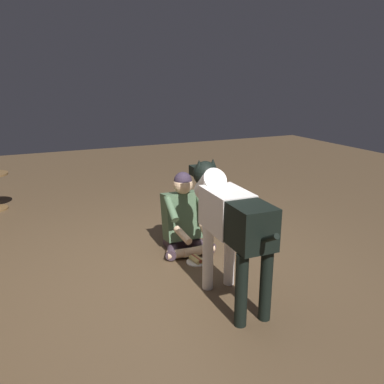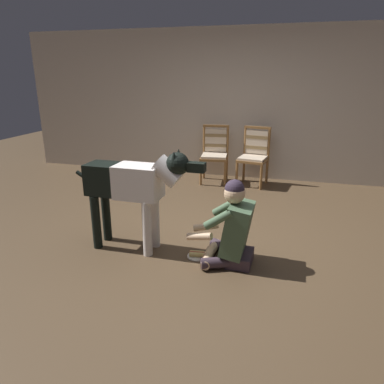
{
  "view_description": "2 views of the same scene",
  "coord_description": "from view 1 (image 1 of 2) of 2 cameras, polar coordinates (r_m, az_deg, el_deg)",
  "views": [
    {
      "loc": [
        -3.31,
        1.18,
        1.83
      ],
      "look_at": [
        -0.23,
        -0.21,
        0.84
      ],
      "focal_mm": 36.8,
      "sensor_mm": 36.0,
      "label": 1
    },
    {
      "loc": [
        0.85,
        -3.6,
        1.83
      ],
      "look_at": [
        0.03,
        -0.58,
        0.79
      ],
      "focal_mm": 33.31,
      "sensor_mm": 36.0,
      "label": 2
    }
  ],
  "objects": [
    {
      "name": "ground_plane",
      "position": [
        3.97,
        -4.13,
        -11.3
      ],
      "size": [
        14.43,
        14.43,
        0.0
      ],
      "primitive_type": "plane",
      "color": "brown"
    },
    {
      "name": "person_sitting_on_floor",
      "position": [
        4.28,
        -1.25,
        -3.83
      ],
      "size": [
        0.66,
        0.58,
        0.88
      ],
      "color": "#41323D",
      "rests_on": "ground"
    },
    {
      "name": "large_dog",
      "position": [
        3.26,
        5.45,
        -3.56
      ],
      "size": [
        1.45,
        0.33,
        1.13
      ],
      "color": "silver",
      "rests_on": "ground"
    },
    {
      "name": "hot_dog_on_plate",
      "position": [
        4.11,
        0.64,
        -9.84
      ],
      "size": [
        0.21,
        0.21,
        0.06
      ],
      "color": "white",
      "rests_on": "ground"
    }
  ]
}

